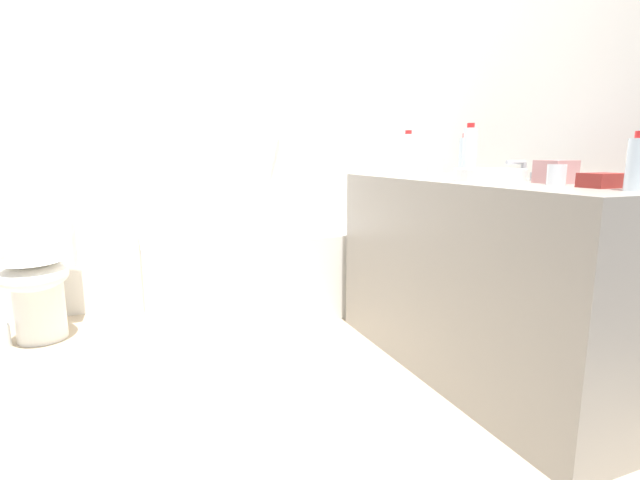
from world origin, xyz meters
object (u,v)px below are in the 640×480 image
object	(u,v)px
bathtub	(278,267)
water_bottle_1	(469,153)
sink_faucet	(522,172)
amenity_basket	(603,180)
toilet	(38,277)
water_bottle_3	(465,157)
water_bottle_0	(638,164)
tissue_box	(555,172)
drinking_glass_0	(556,175)
sink_basin	(489,175)
drinking_glass_1	(435,167)
water_bottle_2	(408,153)

from	to	relation	value
bathtub	water_bottle_1	size ratio (longest dim) A/B	6.59
sink_faucet	amenity_basket	world-z (taller)	sink_faucet
toilet	amenity_basket	bearing A→B (deg)	51.23
water_bottle_3	water_bottle_0	bearing A→B (deg)	-95.32
tissue_box	bathtub	bearing A→B (deg)	114.56
sink_faucet	drinking_glass_0	distance (m)	0.34
water_bottle_3	toilet	bearing A→B (deg)	154.42
toilet	sink_basin	bearing A→B (deg)	58.59
sink_basin	amenity_basket	bearing A→B (deg)	-80.57
toilet	drinking_glass_1	world-z (taller)	drinking_glass_1
amenity_basket	bathtub	bearing A→B (deg)	110.11
amenity_basket	tissue_box	world-z (taller)	tissue_box
toilet	amenity_basket	world-z (taller)	amenity_basket
drinking_glass_0	water_bottle_2	bearing A→B (deg)	87.59
water_bottle_0	drinking_glass_1	distance (m)	1.14
bathtub	water_bottle_1	xyz separation A→B (m)	(0.61, -1.09, 0.73)
sink_basin	water_bottle_0	xyz separation A→B (m)	(0.04, -0.61, 0.06)
water_bottle_1	water_bottle_3	size ratio (longest dim) A/B	1.19
toilet	sink_faucet	bearing A→B (deg)	60.91
toilet	water_bottle_1	distance (m)	2.36
bathtub	sink_basin	world-z (taller)	bathtub
sink_basin	sink_faucet	xyz separation A→B (m)	(0.18, 0.00, 0.01)
water_bottle_0	drinking_glass_1	bearing A→B (deg)	86.99
sink_basin	toilet	bearing A→B (deg)	145.99
amenity_basket	water_bottle_3	bearing A→B (deg)	86.47
bathtub	sink_basin	xyz separation A→B (m)	(0.56, -1.28, 0.64)
water_bottle_2	sink_basin	bearing A→B (deg)	-95.96
bathtub	drinking_glass_0	bearing A→B (deg)	-69.46
drinking_glass_1	amenity_basket	xyz separation A→B (m)	(-0.02, -0.99, -0.02)
sink_faucet	toilet	bearing A→B (deg)	148.31
sink_faucet	drinking_glass_1	size ratio (longest dim) A/B	1.70
toilet	bathtub	bearing A→B (deg)	91.63
water_bottle_3	drinking_glass_1	size ratio (longest dim) A/B	2.39
water_bottle_0	water_bottle_3	bearing A→B (deg)	84.68
sink_basin	drinking_glass_1	distance (m)	0.54
bathtub	toilet	world-z (taller)	bathtub
water_bottle_0	toilet	bearing A→B (deg)	135.88
sink_basin	drinking_glass_1	world-z (taller)	drinking_glass_1
drinking_glass_0	drinking_glass_1	bearing A→B (deg)	85.61
sink_basin	sink_faucet	world-z (taller)	sink_faucet
bathtub	drinking_glass_1	distance (m)	1.20
sink_faucet	bathtub	bearing A→B (deg)	120.07
water_bottle_0	tissue_box	size ratio (longest dim) A/B	1.53
bathtub	drinking_glass_1	bearing A→B (deg)	-48.69
sink_basin	drinking_glass_1	size ratio (longest dim) A/B	3.35
bathtub	toilet	distance (m)	1.37
drinking_glass_1	amenity_basket	world-z (taller)	drinking_glass_1
sink_faucet	tissue_box	world-z (taller)	tissue_box
bathtub	sink_faucet	bearing A→B (deg)	-59.93
water_bottle_1	drinking_glass_1	distance (m)	0.35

